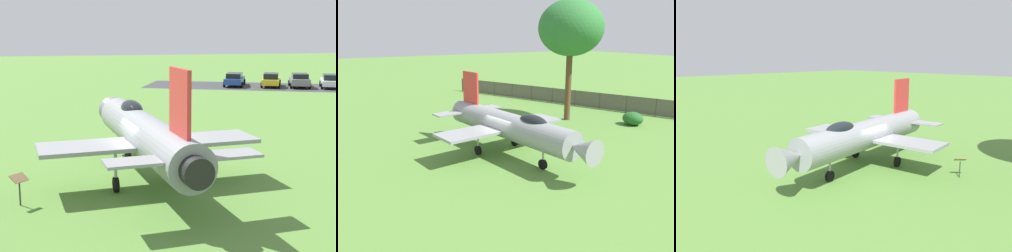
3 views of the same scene
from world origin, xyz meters
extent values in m
plane|color=#568438|center=(0.00, 0.00, 0.00)|extent=(200.00, 200.00, 0.00)
cylinder|color=gray|center=(0.00, 0.00, 1.94)|extent=(11.16, 2.96, 1.67)
cone|color=gray|center=(-6.08, -0.72, 1.94)|extent=(1.76, 1.60, 1.42)
cylinder|color=black|center=(5.73, 0.68, 1.94)|extent=(0.71, 1.07, 1.00)
ellipsoid|color=black|center=(-2.41, -0.29, 2.65)|extent=(2.29, 1.15, 0.84)
cube|color=red|center=(4.16, 0.50, 3.89)|extent=(1.80, 0.35, 2.22)
cube|color=gray|center=(0.86, -2.55, 1.73)|extent=(2.60, 3.82, 0.16)
cube|color=gray|center=(0.24, 2.68, 1.73)|extent=(2.60, 3.82, 0.16)
cube|color=gray|center=(4.81, -1.17, 2.11)|extent=(1.31, 1.92, 0.10)
cube|color=gray|center=(4.40, 2.27, 2.11)|extent=(1.31, 1.92, 0.10)
cylinder|color=#A5A8AD|center=(-3.29, -0.39, 1.04)|extent=(0.12, 0.12, 1.48)
cylinder|color=black|center=(-3.29, -0.39, 0.30)|extent=(0.62, 0.25, 0.60)
cylinder|color=#A5A8AD|center=(1.28, -1.39, 1.04)|extent=(0.12, 0.12, 1.48)
cylinder|color=black|center=(1.28, -1.39, 0.30)|extent=(0.62, 0.25, 0.60)
cylinder|color=#A5A8AD|center=(0.91, 1.65, 1.04)|extent=(0.12, 0.12, 1.48)
cylinder|color=black|center=(0.91, 1.65, 0.30)|extent=(0.62, 0.25, 0.60)
cylinder|color=#333333|center=(2.13, -4.92, 0.45)|extent=(0.06, 0.06, 0.90)
cube|color=olive|center=(2.13, -4.92, 1.02)|extent=(0.70, 0.71, 0.25)
camera|label=1|loc=(20.22, -3.05, 6.27)|focal=54.28mm
camera|label=2|loc=(-18.56, 11.47, 7.69)|focal=37.89mm
camera|label=3|loc=(-15.02, -13.06, 6.50)|focal=37.04mm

